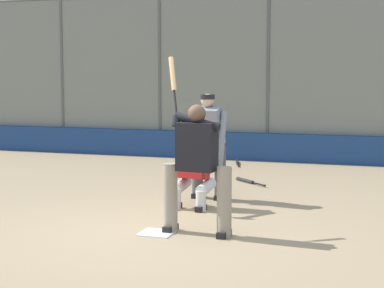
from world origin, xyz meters
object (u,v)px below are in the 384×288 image
Objects in this scene: spare_bat_by_padding at (237,163)px; fielding_glove_on_dirt at (202,165)px; umpire_home at (208,143)px; batter_at_plate at (196,164)px; spare_bat_near_backstop at (247,181)px; catcher_behind_plate at (193,168)px.

fielding_glove_on_dirt is at bearing 121.91° from spare_bat_by_padding.
spare_bat_by_padding is at bearing -76.24° from umpire_home.
batter_at_plate reaches higher than spare_bat_by_padding.
spare_bat_near_backstop is 2.47m from spare_bat_by_padding.
spare_bat_near_backstop is at bearing -91.99° from umpire_home.
spare_bat_by_padding is 2.67× the size of fielding_glove_on_dirt.
batter_at_plate is 2.64× the size of spare_bat_by_padding.
batter_at_plate is at bearing 172.70° from spare_bat_by_padding.
catcher_behind_plate is 3.71× the size of fielding_glove_on_dirt.
batter_at_plate is at bearing 106.28° from fielding_glove_on_dirt.
fielding_glove_on_dirt is (1.63, -5.59, -0.84)m from batter_at_plate.
umpire_home is at bearing -71.86° from batter_at_plate.
batter_at_plate reaches higher than catcher_behind_plate.
batter_at_plate is 2.29m from umpire_home.
batter_at_plate is 1.90× the size of catcher_behind_plate.
batter_at_plate is at bearing 109.55° from umpire_home.
fielding_glove_on_dirt reaches higher than spare_bat_near_backstop.
batter_at_plate reaches higher than fielding_glove_on_dirt.
batter_at_plate reaches higher than spare_bat_near_backstop.
umpire_home reaches higher than catcher_behind_plate.
spare_bat_by_padding is (0.76, -2.35, 0.00)m from spare_bat_near_backstop.
catcher_behind_plate reaches higher than spare_bat_by_padding.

